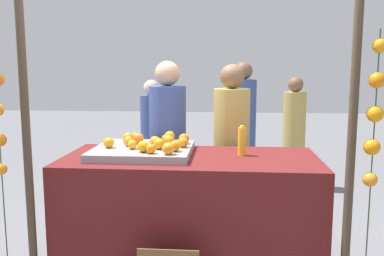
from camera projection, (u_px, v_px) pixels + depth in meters
stall_counter at (190, 215)px, 3.27m from camera, size 1.96×0.89×0.95m
orange_tray at (143, 151)px, 3.27m from camera, size 0.76×0.71×0.06m
orange_0 at (139, 138)px, 3.41m from camera, size 0.09×0.09×0.09m
orange_1 at (175, 146)px, 3.09m from camera, size 0.08×0.08×0.08m
orange_2 at (135, 136)px, 3.54m from camera, size 0.07×0.07×0.07m
orange_3 at (166, 139)px, 3.42m from camera, size 0.07×0.07×0.07m
orange_4 at (143, 147)px, 3.06m from camera, size 0.09×0.09×0.09m
orange_5 at (132, 144)px, 3.18m from camera, size 0.07×0.07×0.07m
orange_6 at (109, 143)px, 3.23m from camera, size 0.08×0.08×0.08m
orange_7 at (151, 149)px, 3.01m from camera, size 0.07×0.07×0.07m
orange_8 at (168, 148)px, 2.98m from camera, size 0.09×0.09×0.09m
orange_9 at (184, 139)px, 3.40m from camera, size 0.08×0.08×0.08m
orange_10 at (129, 141)px, 3.30m from camera, size 0.08×0.08×0.08m
orange_11 at (169, 141)px, 3.32m from camera, size 0.08×0.08×0.08m
orange_12 at (170, 136)px, 3.53m from camera, size 0.09×0.09×0.09m
orange_13 at (183, 142)px, 3.25m from camera, size 0.08×0.08×0.08m
orange_14 at (159, 144)px, 3.17m from camera, size 0.08×0.08×0.08m
orange_15 at (128, 138)px, 3.41m from camera, size 0.09×0.09×0.09m
orange_16 at (155, 142)px, 3.26m from camera, size 0.09×0.09×0.09m
juice_bottle at (242, 141)px, 3.23m from camera, size 0.06×0.06×0.24m
vendor_left at (168, 158)px, 3.89m from camera, size 0.34×0.34×1.69m
vendor_right at (231, 160)px, 3.89m from camera, size 0.33×0.33×1.66m
crowd_person_0 at (243, 131)px, 5.48m from camera, size 0.34×0.34×1.70m
crowd_person_1 at (152, 140)px, 5.42m from camera, size 0.29×0.29×1.47m
crowd_person_2 at (294, 136)px, 5.67m from camera, size 0.30×0.30×1.50m
canopy_post_left at (28, 157)px, 2.80m from camera, size 0.06×0.06×2.06m
canopy_post_right at (350, 163)px, 2.62m from camera, size 0.06×0.06×2.06m
garland_strand_right at (375, 116)px, 2.53m from camera, size 0.11×0.11×1.85m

